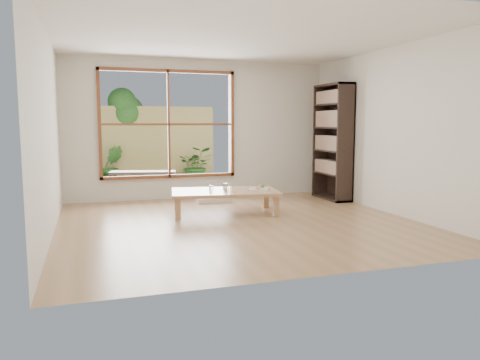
# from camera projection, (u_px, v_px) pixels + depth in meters

# --- Properties ---
(ground) EXTENTS (5.00, 5.00, 0.00)m
(ground) POSITION_uv_depth(u_px,v_px,m) (239.00, 222.00, 6.73)
(ground) COLOR #A87A54
(ground) RESTS_ON ground
(low_table) EXTENTS (1.79, 1.19, 0.36)m
(low_table) POSITION_uv_depth(u_px,v_px,m) (225.00, 193.00, 7.41)
(low_table) COLOR #AE7954
(low_table) RESTS_ON ground
(floor_cushion) EXTENTS (0.63, 0.63, 0.09)m
(floor_cushion) POSITION_uv_depth(u_px,v_px,m) (212.00, 198.00, 8.60)
(floor_cushion) COLOR white
(floor_cushion) RESTS_ON ground
(bookshelf) EXTENTS (0.34, 0.96, 2.14)m
(bookshelf) POSITION_uv_depth(u_px,v_px,m) (333.00, 142.00, 8.71)
(bookshelf) COLOR black
(bookshelf) RESTS_ON ground
(glass_tall) EXTENTS (0.07, 0.07, 0.13)m
(glass_tall) POSITION_uv_depth(u_px,v_px,m) (228.00, 188.00, 7.26)
(glass_tall) COLOR silver
(glass_tall) RESTS_ON low_table
(glass_mid) EXTENTS (0.08, 0.08, 0.11)m
(glass_mid) POSITION_uv_depth(u_px,v_px,m) (227.00, 186.00, 7.46)
(glass_mid) COLOR silver
(glass_mid) RESTS_ON low_table
(glass_short) EXTENTS (0.07, 0.07, 0.09)m
(glass_short) POSITION_uv_depth(u_px,v_px,m) (225.00, 186.00, 7.59)
(glass_short) COLOR silver
(glass_short) RESTS_ON low_table
(glass_small) EXTENTS (0.06, 0.06, 0.08)m
(glass_small) POSITION_uv_depth(u_px,v_px,m) (211.00, 188.00, 7.41)
(glass_small) COLOR silver
(glass_small) RESTS_ON low_table
(food_tray) EXTENTS (0.35, 0.30, 0.09)m
(food_tray) POSITION_uv_depth(u_px,v_px,m) (259.00, 188.00, 7.46)
(food_tray) COLOR white
(food_tray) RESTS_ON low_table
(deck) EXTENTS (2.80, 2.00, 0.05)m
(deck) POSITION_uv_depth(u_px,v_px,m) (161.00, 191.00, 9.91)
(deck) COLOR #3A322A
(deck) RESTS_ON ground
(garden_bench) EXTENTS (1.37, 0.68, 0.42)m
(garden_bench) POSITION_uv_depth(u_px,v_px,m) (143.00, 174.00, 9.57)
(garden_bench) COLOR black
(garden_bench) RESTS_ON deck
(bamboo_fence) EXTENTS (2.80, 0.06, 1.80)m
(bamboo_fence) POSITION_uv_depth(u_px,v_px,m) (154.00, 146.00, 10.75)
(bamboo_fence) COLOR tan
(bamboo_fence) RESTS_ON ground
(shrub_right) EXTENTS (0.92, 0.85, 0.86)m
(shrub_right) POSITION_uv_depth(u_px,v_px,m) (196.00, 165.00, 10.75)
(shrub_right) COLOR #336525
(shrub_right) RESTS_ON deck
(shrub_left) EXTENTS (0.53, 0.45, 0.91)m
(shrub_left) POSITION_uv_depth(u_px,v_px,m) (111.00, 166.00, 10.26)
(shrub_left) COLOR #336525
(shrub_left) RESTS_ON deck
(garden_tree) EXTENTS (1.04, 0.85, 2.22)m
(garden_tree) POSITION_uv_depth(u_px,v_px,m) (122.00, 114.00, 10.74)
(garden_tree) COLOR #4C3D2D
(garden_tree) RESTS_ON ground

